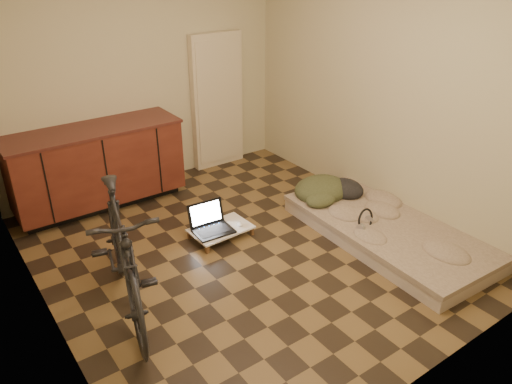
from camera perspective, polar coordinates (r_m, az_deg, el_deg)
room_shell at (r=4.26m, az=-1.85°, el=8.03°), size 3.50×4.00×2.60m
cabinets at (r=5.72m, az=-17.71°, el=2.77°), size 1.84×0.62×0.91m
appliance_panel at (r=6.45m, az=-4.46°, el=10.27°), size 0.70×0.10×1.70m
bicycle at (r=3.97m, az=-15.04°, el=-6.17°), size 0.92×1.83×1.14m
futon at (r=5.14m, az=14.75°, el=-4.30°), size 1.09×2.14×0.18m
clothing_pile at (r=5.49m, az=8.26°, el=1.07°), size 0.68×0.58×0.26m
headphones at (r=4.94m, az=12.42°, el=-3.02°), size 0.28×0.26×0.17m
lap_desk at (r=5.02m, az=-4.05°, el=-4.25°), size 0.61×0.41×0.10m
laptop at (r=4.97m, az=-5.17°, el=-3.79°), size 0.40×0.36×0.26m
mouse at (r=5.04m, az=-1.87°, el=-3.68°), size 0.07×0.10×0.03m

